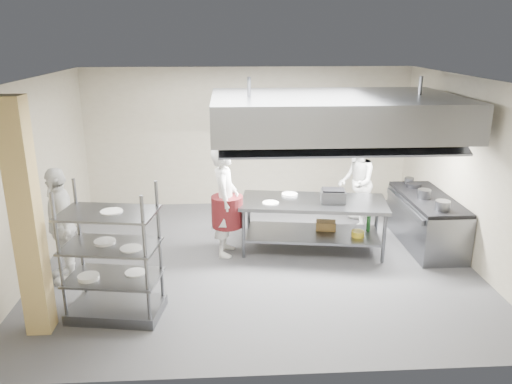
{
  "coord_description": "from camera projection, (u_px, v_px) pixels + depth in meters",
  "views": [
    {
      "loc": [
        -0.48,
        -7.69,
        3.65
      ],
      "look_at": [
        -0.0,
        0.2,
        1.14
      ],
      "focal_mm": 35.0,
      "sensor_mm": 36.0,
      "label": 1
    }
  ],
  "objects": [
    {
      "name": "floor",
      "position": [
        257.0,
        260.0,
        8.44
      ],
      "size": [
        7.0,
        7.0,
        0.0
      ],
      "primitive_type": "plane",
      "color": "#38383B",
      "rests_on": "ground"
    },
    {
      "name": "ceiling",
      "position": [
        257.0,
        79.0,
        7.54
      ],
      "size": [
        7.0,
        7.0,
        0.0
      ],
      "primitive_type": "plane",
      "rotation": [
        3.14,
        0.0,
        0.0
      ],
      "color": "silver",
      "rests_on": "wall_back"
    },
    {
      "name": "wall_back",
      "position": [
        248.0,
        138.0,
        10.84
      ],
      "size": [
        7.0,
        0.0,
        7.0
      ],
      "primitive_type": "plane",
      "rotation": [
        1.57,
        0.0,
        0.0
      ],
      "color": "#A0967F",
      "rests_on": "ground"
    },
    {
      "name": "wall_left",
      "position": [
        34.0,
        178.0,
        7.79
      ],
      "size": [
        0.0,
        6.0,
        6.0
      ],
      "primitive_type": "plane",
      "rotation": [
        1.57,
        0.0,
        1.57
      ],
      "color": "#A0967F",
      "rests_on": "ground"
    },
    {
      "name": "wall_right",
      "position": [
        469.0,
        171.0,
        8.19
      ],
      "size": [
        0.0,
        6.0,
        6.0
      ],
      "primitive_type": "plane",
      "rotation": [
        1.57,
        0.0,
        -1.57
      ],
      "color": "#A0967F",
      "rests_on": "ground"
    },
    {
      "name": "column",
      "position": [
        27.0,
        221.0,
        6.02
      ],
      "size": [
        0.3,
        0.3,
        3.0
      ],
      "primitive_type": "cube",
      "color": "#E2BF74",
      "rests_on": "floor"
    },
    {
      "name": "exhaust_hood",
      "position": [
        334.0,
        114.0,
        8.17
      ],
      "size": [
        4.0,
        2.5,
        0.6
      ],
      "primitive_type": "cube",
      "color": "gray",
      "rests_on": "ceiling"
    },
    {
      "name": "hood_strip_a",
      "position": [
        279.0,
        134.0,
        8.22
      ],
      "size": [
        1.6,
        0.12,
        0.04
      ],
      "primitive_type": "cube",
      "color": "white",
      "rests_on": "exhaust_hood"
    },
    {
      "name": "hood_strip_b",
      "position": [
        387.0,
        133.0,
        8.32
      ],
      "size": [
        1.6,
        0.12,
        0.04
      ],
      "primitive_type": "cube",
      "color": "white",
      "rests_on": "exhaust_hood"
    },
    {
      "name": "wall_shelf",
      "position": [
        332.0,
        138.0,
        10.79
      ],
      "size": [
        1.5,
        0.28,
        0.04
      ],
      "primitive_type": "cube",
      "color": "gray",
      "rests_on": "wall_back"
    },
    {
      "name": "island",
      "position": [
        312.0,
        225.0,
        8.72
      ],
      "size": [
        2.62,
        1.39,
        0.91
      ],
      "primitive_type": null,
      "rotation": [
        0.0,
        0.0,
        -0.15
      ],
      "color": "gray",
      "rests_on": "floor"
    },
    {
      "name": "island_worktop",
      "position": [
        313.0,
        202.0,
        8.59
      ],
      "size": [
        2.62,
        1.39,
        0.06
      ],
      "primitive_type": "cube",
      "rotation": [
        0.0,
        0.0,
        -0.15
      ],
      "color": "gray",
      "rests_on": "island"
    },
    {
      "name": "island_undershelf",
      "position": [
        312.0,
        234.0,
        8.77
      ],
      "size": [
        2.4,
        1.26,
        0.04
      ],
      "primitive_type": "cube",
      "rotation": [
        0.0,
        0.0,
        -0.15
      ],
      "color": "slate",
      "rests_on": "island"
    },
    {
      "name": "pass_rack",
      "position": [
        112.0,
        253.0,
        6.53
      ],
      "size": [
        1.31,
        0.89,
        1.82
      ],
      "primitive_type": null,
      "rotation": [
        0.0,
        0.0,
        -0.15
      ],
      "color": "slate",
      "rests_on": "floor"
    },
    {
      "name": "cooking_range",
      "position": [
        426.0,
        222.0,
        8.97
      ],
      "size": [
        0.8,
        2.0,
        0.84
      ],
      "primitive_type": "cube",
      "color": "slate",
      "rests_on": "floor"
    },
    {
      "name": "range_top",
      "position": [
        428.0,
        198.0,
        8.83
      ],
      "size": [
        0.78,
        1.96,
        0.06
      ],
      "primitive_type": "cube",
      "color": "black",
      "rests_on": "cooking_range"
    },
    {
      "name": "chef_head",
      "position": [
        225.0,
        201.0,
        8.43
      ],
      "size": [
        0.52,
        0.73,
        1.91
      ],
      "primitive_type": "imported",
      "rotation": [
        0.0,
        0.0,
        1.48
      ],
      "color": "white",
      "rests_on": "floor"
    },
    {
      "name": "chef_line",
      "position": [
        356.0,
        183.0,
        9.7
      ],
      "size": [
        0.81,
        0.97,
        1.78
      ],
      "primitive_type": "imported",
      "rotation": [
        0.0,
        0.0,
        -1.74
      ],
      "color": "white",
      "rests_on": "floor"
    },
    {
      "name": "chef_plating",
      "position": [
        61.0,
        225.0,
        7.53
      ],
      "size": [
        0.86,
        1.14,
        1.8
      ],
      "primitive_type": "imported",
      "rotation": [
        0.0,
        0.0,
        -1.11
      ],
      "color": "silver",
      "rests_on": "floor"
    },
    {
      "name": "griddle",
      "position": [
        333.0,
        196.0,
        8.5
      ],
      "size": [
        0.45,
        0.37,
        0.2
      ],
      "primitive_type": "cube",
      "rotation": [
        0.0,
        0.0,
        -0.13
      ],
      "color": "slate",
      "rests_on": "island_worktop"
    },
    {
      "name": "wicker_basket",
      "position": [
        326.0,
        225.0,
        8.88
      ],
      "size": [
        0.38,
        0.3,
        0.15
      ],
      "primitive_type": "cube",
      "rotation": [
        0.0,
        0.0,
        -0.19
      ],
      "color": "brown",
      "rests_on": "island_undershelf"
    },
    {
      "name": "stockpot",
      "position": [
        424.0,
        194.0,
        8.73
      ],
      "size": [
        0.23,
        0.23,
        0.16
      ],
      "primitive_type": "cylinder",
      "color": "slate",
      "rests_on": "range_top"
    },
    {
      "name": "plate_stack",
      "position": [
        114.0,
        276.0,
        6.63
      ],
      "size": [
        0.28,
        0.28,
        0.05
      ],
      "primitive_type": "cylinder",
      "color": "white",
      "rests_on": "pass_rack"
    }
  ]
}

